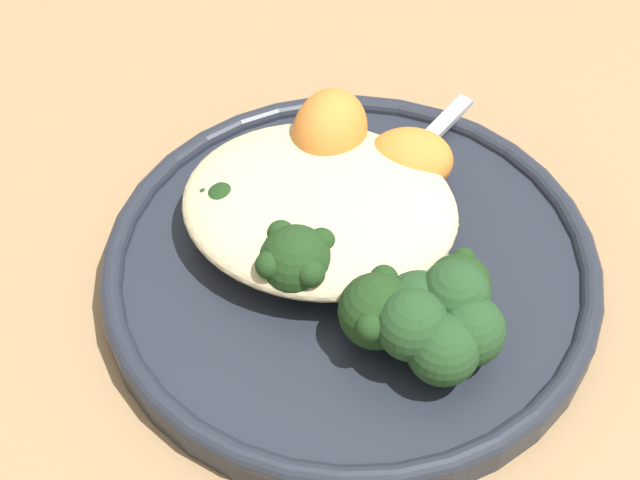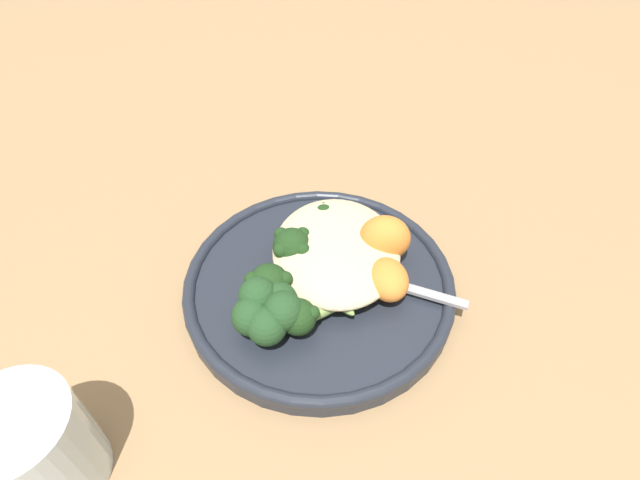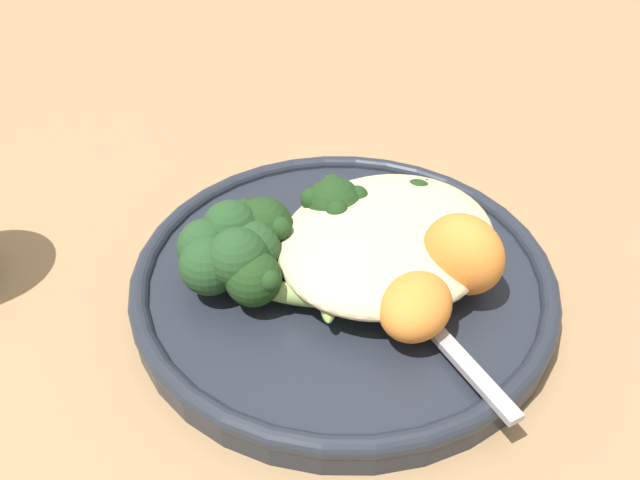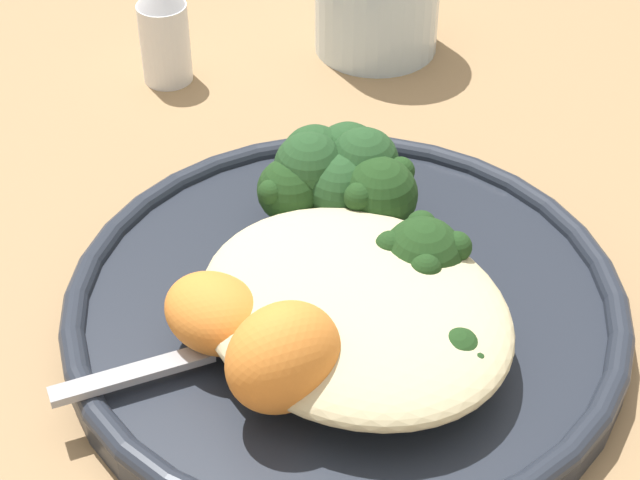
% 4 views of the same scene
% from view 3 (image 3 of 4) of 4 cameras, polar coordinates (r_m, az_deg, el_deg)
% --- Properties ---
extents(ground_plane, '(4.00, 4.00, 0.00)m').
position_cam_3_polar(ground_plane, '(0.40, 2.08, -4.50)').
color(ground_plane, '#9E7A51').
extents(plate, '(0.26, 0.26, 0.02)m').
position_cam_3_polar(plate, '(0.39, 1.36, -3.24)').
color(plate, '#232833').
rests_on(plate, ground_plane).
extents(quinoa_mound, '(0.14, 0.12, 0.03)m').
position_cam_3_polar(quinoa_mound, '(0.38, 6.19, 0.13)').
color(quinoa_mound, beige).
rests_on(quinoa_mound, plate).
extents(broccoli_stalk_0, '(0.12, 0.03, 0.03)m').
position_cam_3_polar(broccoli_stalk_0, '(0.40, 6.91, 1.39)').
color(broccoli_stalk_0, '#8EB25B').
rests_on(broccoli_stalk_0, plate).
extents(broccoli_stalk_1, '(0.10, 0.08, 0.04)m').
position_cam_3_polar(broccoli_stalk_1, '(0.39, 1.31, 1.82)').
color(broccoli_stalk_1, '#8EB25B').
rests_on(broccoli_stalk_1, plate).
extents(broccoli_stalk_2, '(0.04, 0.11, 0.04)m').
position_cam_3_polar(broccoli_stalk_2, '(0.37, -3.70, -0.34)').
color(broccoli_stalk_2, '#8EB25B').
rests_on(broccoli_stalk_2, plate).
extents(broccoli_stalk_3, '(0.06, 0.08, 0.03)m').
position_cam_3_polar(broccoli_stalk_3, '(0.35, -4.54, -3.88)').
color(broccoli_stalk_3, '#8EB25B').
rests_on(broccoli_stalk_3, plate).
extents(sweet_potato_chunk_0, '(0.05, 0.05, 0.05)m').
position_cam_3_polar(sweet_potato_chunk_0, '(0.36, 12.92, -1.28)').
color(sweet_potato_chunk_0, orange).
rests_on(sweet_potato_chunk_0, plate).
extents(sweet_potato_chunk_1, '(0.05, 0.04, 0.03)m').
position_cam_3_polar(sweet_potato_chunk_1, '(0.34, 8.71, -6.00)').
color(sweet_potato_chunk_1, orange).
rests_on(sweet_potato_chunk_1, plate).
extents(kale_tuft, '(0.06, 0.06, 0.04)m').
position_cam_3_polar(kale_tuft, '(0.37, -8.47, -0.86)').
color(kale_tuft, '#234723').
rests_on(kale_tuft, plate).
extents(spoon, '(0.06, 0.11, 0.01)m').
position_cam_3_polar(spoon, '(0.35, 8.76, -6.01)').
color(spoon, '#A3A3A8').
rests_on(spoon, plate).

